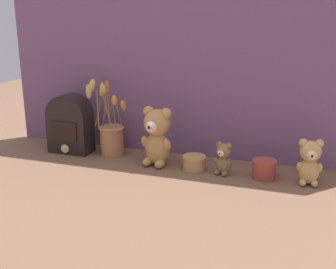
% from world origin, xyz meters
% --- Properties ---
extents(ground_plane, '(4.00, 4.00, 0.00)m').
position_xyz_m(ground_plane, '(0.00, 0.00, 0.00)').
color(ground_plane, brown).
extents(backdrop_wall, '(1.53, 0.02, 0.79)m').
position_xyz_m(backdrop_wall, '(0.00, 0.17, 0.40)').
color(backdrop_wall, '#704C70').
rests_on(backdrop_wall, ground).
extents(teddy_bear_large, '(0.13, 0.12, 0.23)m').
position_xyz_m(teddy_bear_large, '(-0.04, 0.00, 0.12)').
color(teddy_bear_large, tan).
rests_on(teddy_bear_large, ground).
extents(teddy_bear_medium, '(0.09, 0.08, 0.16)m').
position_xyz_m(teddy_bear_medium, '(0.52, -0.01, 0.09)').
color(teddy_bear_medium, tan).
rests_on(teddy_bear_medium, ground).
extents(teddy_bear_small, '(0.07, 0.06, 0.12)m').
position_xyz_m(teddy_bear_small, '(0.23, -0.01, 0.06)').
color(teddy_bear_small, olive).
rests_on(teddy_bear_small, ground).
extents(flower_vase, '(0.18, 0.12, 0.32)m').
position_xyz_m(flower_vase, '(-0.27, 0.06, 0.09)').
color(flower_vase, '#AD7047').
rests_on(flower_vase, ground).
extents(vintage_radio, '(0.18, 0.10, 0.25)m').
position_xyz_m(vintage_radio, '(-0.44, 0.04, 0.12)').
color(vintage_radio, black).
rests_on(vintage_radio, ground).
extents(decorative_tin_tall, '(0.09, 0.09, 0.05)m').
position_xyz_m(decorative_tin_tall, '(0.11, 0.00, 0.03)').
color(decorative_tin_tall, tan).
rests_on(decorative_tin_tall, ground).
extents(decorative_tin_short, '(0.09, 0.09, 0.07)m').
position_xyz_m(decorative_tin_short, '(0.37, -0.00, 0.03)').
color(decorative_tin_short, '#993D33').
rests_on(decorative_tin_short, ground).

